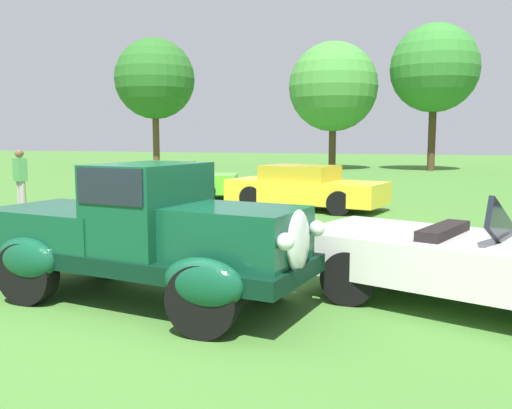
{
  "coord_description": "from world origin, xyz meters",
  "views": [
    {
      "loc": [
        3.18,
        -5.48,
        2.02
      ],
      "look_at": [
        0.4,
        2.78,
        0.94
      ],
      "focal_mm": 38.54,
      "sensor_mm": 36.0,
      "label": 1
    }
  ],
  "objects_px": {
    "feature_pickup_truck": "(145,232)",
    "spectator_near_truck": "(20,179)",
    "show_car_lime": "(167,180)",
    "neighbor_convertible": "(487,262)",
    "show_car_yellow": "(304,188)"
  },
  "relations": [
    {
      "from": "feature_pickup_truck",
      "to": "spectator_near_truck",
      "type": "distance_m",
      "value": 9.26
    },
    {
      "from": "feature_pickup_truck",
      "to": "show_car_lime",
      "type": "bearing_deg",
      "value": 116.55
    },
    {
      "from": "feature_pickup_truck",
      "to": "neighbor_convertible",
      "type": "bearing_deg",
      "value": 13.72
    },
    {
      "from": "feature_pickup_truck",
      "to": "show_car_yellow",
      "type": "distance_m",
      "value": 9.15
    },
    {
      "from": "neighbor_convertible",
      "to": "show_car_yellow",
      "type": "xyz_separation_m",
      "value": [
        -4.16,
        8.19,
        0.02
      ]
    },
    {
      "from": "show_car_lime",
      "to": "spectator_near_truck",
      "type": "height_order",
      "value": "spectator_near_truck"
    },
    {
      "from": "show_car_lime",
      "to": "spectator_near_truck",
      "type": "relative_size",
      "value": 2.84
    },
    {
      "from": "feature_pickup_truck",
      "to": "show_car_lime",
      "type": "distance_m",
      "value": 11.49
    },
    {
      "from": "show_car_lime",
      "to": "spectator_near_truck",
      "type": "distance_m",
      "value": 4.82
    },
    {
      "from": "feature_pickup_truck",
      "to": "neighbor_convertible",
      "type": "height_order",
      "value": "feature_pickup_truck"
    },
    {
      "from": "show_car_yellow",
      "to": "spectator_near_truck",
      "type": "height_order",
      "value": "spectator_near_truck"
    },
    {
      "from": "neighbor_convertible",
      "to": "spectator_near_truck",
      "type": "height_order",
      "value": "spectator_near_truck"
    },
    {
      "from": "neighbor_convertible",
      "to": "show_car_lime",
      "type": "height_order",
      "value": "neighbor_convertible"
    },
    {
      "from": "show_car_yellow",
      "to": "spectator_near_truck",
      "type": "bearing_deg",
      "value": -154.8
    },
    {
      "from": "show_car_lime",
      "to": "show_car_yellow",
      "type": "bearing_deg",
      "value": -13.0
    }
  ]
}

